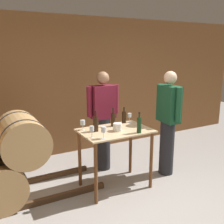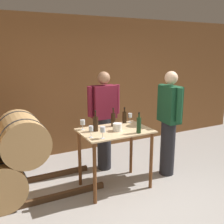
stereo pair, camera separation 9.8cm
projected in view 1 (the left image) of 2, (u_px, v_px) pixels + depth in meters
name	position (u px, v px, depth m)	size (l,w,h in m)	color
ground_plane	(153.00, 209.00, 3.46)	(14.00, 14.00, 0.00)	#9E9993
back_wall	(80.00, 86.00, 5.25)	(8.40, 0.05, 2.70)	brown
tasting_table	(115.00, 142.00, 3.89)	(1.04, 0.70, 0.91)	#D1B284
wine_bottle_far_left	(96.00, 124.00, 3.76)	(0.08, 0.08, 0.31)	black
wine_bottle_left	(113.00, 119.00, 4.01)	(0.07, 0.07, 0.29)	black
wine_bottle_center	(139.00, 125.00, 3.68)	(0.06, 0.06, 0.30)	#193819
wine_bottle_right	(124.00, 117.00, 4.20)	(0.07, 0.07, 0.26)	black
wine_glass_near_left	(92.00, 129.00, 3.48)	(0.06, 0.06, 0.16)	silver
wine_glass_near_center	(83.00, 123.00, 3.82)	(0.07, 0.07, 0.15)	silver
wine_glass_near_right	(104.00, 130.00, 3.44)	(0.07, 0.07, 0.16)	silver
wine_glass_far_side	(129.00, 116.00, 4.23)	(0.06, 0.06, 0.15)	silver
ice_bucket	(118.00, 127.00, 3.79)	(0.13, 0.13, 0.11)	white
person_host	(103.00, 119.00, 4.46)	(0.59, 0.24, 1.71)	#232328
person_visitor_with_scarf	(168.00, 121.00, 4.28)	(0.25, 0.59, 1.73)	#232328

